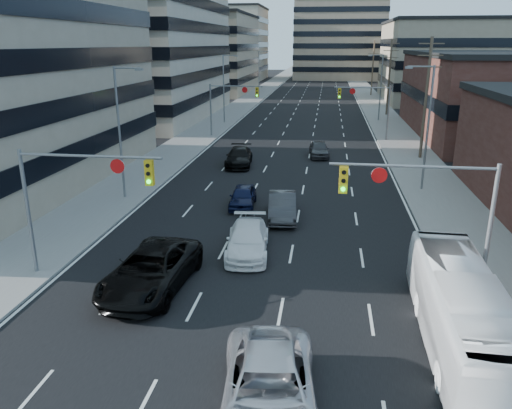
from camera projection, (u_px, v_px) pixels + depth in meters
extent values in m
cube|color=black|center=(316.00, 83.00, 137.27)|extent=(18.00, 300.00, 0.02)
cube|color=slate|center=(275.00, 82.00, 138.78)|extent=(5.00, 300.00, 0.15)
cube|color=slate|center=(359.00, 83.00, 135.72)|extent=(5.00, 300.00, 0.15)
cube|color=#ADA089|center=(115.00, 17.00, 70.62)|extent=(26.00, 34.00, 28.00)
cube|color=gray|center=(204.00, 55.00, 109.74)|extent=(20.00, 30.00, 16.00)
cube|color=#472119|center=(509.00, 97.00, 57.34)|extent=(20.00, 30.00, 9.00)
cube|color=gray|center=(447.00, 63.00, 92.22)|extent=(22.00, 28.00, 14.00)
cube|color=#ADA089|center=(223.00, 45.00, 147.33)|extent=(24.00, 24.00, 20.00)
cube|color=gray|center=(439.00, 61.00, 131.16)|extent=(22.00, 22.00, 12.00)
cylinder|color=slate|center=(28.00, 214.00, 22.77)|extent=(0.18, 0.18, 6.00)
cylinder|color=slate|center=(89.00, 156.00, 21.47)|extent=(6.50, 0.12, 0.12)
cube|color=gold|center=(149.00, 173.00, 21.32)|extent=(0.35, 0.28, 1.10)
cylinder|color=black|center=(148.00, 166.00, 21.06)|extent=(0.18, 0.06, 0.18)
cylinder|color=black|center=(148.00, 174.00, 21.17)|extent=(0.18, 0.06, 0.18)
cylinder|color=#0CE526|center=(149.00, 182.00, 21.28)|extent=(0.18, 0.06, 0.18)
cylinder|color=white|center=(117.00, 166.00, 21.40)|extent=(0.64, 0.06, 0.64)
cylinder|color=slate|center=(489.00, 237.00, 20.11)|extent=(0.18, 0.18, 6.00)
cylinder|color=slate|center=(412.00, 166.00, 19.68)|extent=(6.50, 0.12, 0.12)
cube|color=gold|center=(343.00, 180.00, 20.23)|extent=(0.35, 0.28, 1.10)
cylinder|color=black|center=(344.00, 172.00, 19.97)|extent=(0.18, 0.06, 0.18)
cylinder|color=black|center=(344.00, 181.00, 20.08)|extent=(0.18, 0.06, 0.18)
cylinder|color=#0CE526|center=(343.00, 189.00, 20.19)|extent=(0.18, 0.06, 0.18)
cylinder|color=white|center=(379.00, 175.00, 19.94)|extent=(0.64, 0.06, 0.64)
cylinder|color=slate|center=(211.00, 111.00, 57.62)|extent=(0.18, 0.18, 6.00)
cylinder|color=slate|center=(236.00, 86.00, 56.36)|extent=(6.00, 0.12, 0.12)
cube|color=gold|center=(257.00, 92.00, 56.24)|extent=(0.35, 0.28, 1.10)
cylinder|color=black|center=(257.00, 89.00, 55.98)|extent=(0.18, 0.06, 0.18)
cylinder|color=black|center=(257.00, 92.00, 56.09)|extent=(0.18, 0.06, 0.18)
cylinder|color=#0CE526|center=(257.00, 96.00, 56.19)|extent=(0.18, 0.06, 0.18)
cylinder|color=white|center=(245.00, 90.00, 56.32)|extent=(0.64, 0.06, 0.64)
cylinder|color=slate|center=(388.00, 114.00, 54.96)|extent=(0.18, 0.18, 6.00)
cylinder|color=slate|center=(362.00, 88.00, 54.49)|extent=(6.00, 0.12, 0.12)
cube|color=gold|center=(339.00, 93.00, 55.01)|extent=(0.35, 0.28, 1.10)
cylinder|color=black|center=(340.00, 90.00, 54.75)|extent=(0.18, 0.06, 0.18)
cylinder|color=black|center=(340.00, 93.00, 54.86)|extent=(0.18, 0.06, 0.18)
cylinder|color=#0CE526|center=(339.00, 97.00, 54.97)|extent=(0.18, 0.06, 0.18)
cylinder|color=white|center=(353.00, 91.00, 54.72)|extent=(0.64, 0.06, 0.64)
cylinder|color=#4C3D2D|center=(426.00, 100.00, 45.41)|extent=(0.28, 0.28, 11.00)
cube|color=#4C3D2D|center=(432.00, 43.00, 43.90)|extent=(2.20, 0.10, 0.10)
cube|color=#4C3D2D|center=(430.00, 55.00, 44.21)|extent=(2.20, 0.10, 0.10)
cube|color=#4C3D2D|center=(429.00, 67.00, 44.52)|extent=(2.20, 0.10, 0.10)
cylinder|color=#4C3D2D|center=(389.00, 78.00, 73.67)|extent=(0.28, 0.28, 11.00)
cube|color=#4C3D2D|center=(392.00, 43.00, 72.16)|extent=(2.20, 0.10, 0.10)
cube|color=#4C3D2D|center=(391.00, 51.00, 72.47)|extent=(2.20, 0.10, 0.10)
cube|color=#4C3D2D|center=(391.00, 58.00, 72.78)|extent=(2.20, 0.10, 0.10)
cylinder|color=#4C3D2D|center=(373.00, 68.00, 101.93)|extent=(0.28, 0.28, 11.00)
cube|color=#4C3D2D|center=(374.00, 43.00, 100.41)|extent=(2.20, 0.10, 0.10)
cube|color=#4C3D2D|center=(374.00, 48.00, 100.72)|extent=(2.20, 0.10, 0.10)
cube|color=#4C3D2D|center=(374.00, 54.00, 101.03)|extent=(2.20, 0.10, 0.10)
cylinder|color=slate|center=(120.00, 135.00, 33.68)|extent=(0.16, 0.16, 9.00)
cylinder|color=slate|center=(127.00, 68.00, 32.20)|extent=(1.80, 0.10, 0.10)
cube|color=slate|center=(139.00, 69.00, 32.12)|extent=(0.50, 0.22, 0.14)
cylinder|color=slate|center=(224.00, 90.00, 66.64)|extent=(0.16, 0.16, 9.00)
cylinder|color=slate|center=(230.00, 55.00, 65.16)|extent=(1.80, 0.10, 0.10)
cube|color=slate|center=(236.00, 56.00, 65.08)|extent=(0.50, 0.22, 0.14)
cylinder|color=slate|center=(259.00, 74.00, 99.61)|extent=(0.16, 0.16, 9.00)
cylinder|color=slate|center=(263.00, 51.00, 98.13)|extent=(1.80, 0.10, 0.10)
cube|color=slate|center=(267.00, 52.00, 98.05)|extent=(0.50, 0.22, 0.14)
cylinder|color=slate|center=(428.00, 130.00, 35.59)|extent=(0.16, 0.16, 9.00)
cylinder|color=slate|center=(421.00, 66.00, 34.35)|extent=(1.80, 0.10, 0.10)
cube|color=slate|center=(409.00, 68.00, 34.48)|extent=(0.50, 0.22, 0.14)
cylinder|color=slate|center=(381.00, 88.00, 68.55)|extent=(0.16, 0.16, 9.00)
cylinder|color=slate|center=(376.00, 55.00, 67.32)|extent=(1.80, 0.10, 0.10)
cube|color=slate|center=(370.00, 56.00, 67.45)|extent=(0.50, 0.22, 0.14)
imported|color=black|center=(151.00, 270.00, 21.98)|extent=(3.46, 6.70, 1.81)
imported|color=white|center=(248.00, 240.00, 25.77)|extent=(2.60, 5.35, 1.50)
imported|color=silver|center=(269.00, 389.00, 14.51)|extent=(3.44, 6.33, 1.68)
imported|color=white|center=(461.00, 311.00, 17.58)|extent=(2.60, 10.23, 2.83)
imported|color=black|center=(243.00, 197.00, 33.22)|extent=(1.87, 4.15, 1.38)
imported|color=#2E2D30|center=(282.00, 206.00, 30.92)|extent=(2.11, 4.93, 1.58)
imported|color=black|center=(239.00, 157.00, 44.32)|extent=(2.66, 5.59, 1.57)
imported|color=#39393C|center=(319.00, 149.00, 47.78)|extent=(2.15, 4.54, 1.50)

